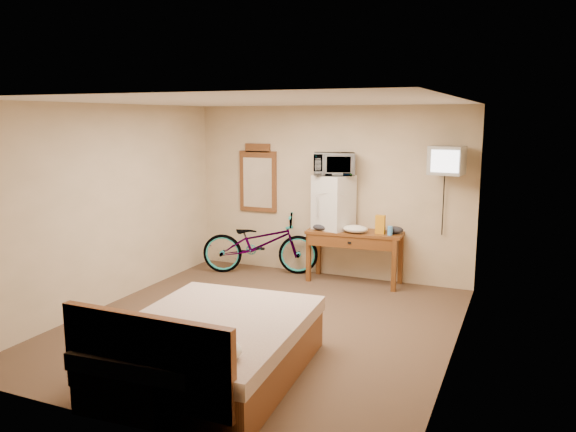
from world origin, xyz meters
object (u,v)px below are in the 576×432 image
Objects in this scene: mini_fridge at (334,202)px; crt_television at (447,160)px; desk at (354,240)px; bicycle at (260,243)px; microwave at (334,164)px; blue_cup at (390,231)px; bed at (209,348)px; wall_mirror at (258,179)px.

crt_television is at bearing -1.52° from mini_fridge.
desk is 0.79× the size of bicycle.
crt_television reaches higher than microwave.
microwave is at bearing 56.31° from mini_fridge.
bed is (-0.85, -3.33, -0.52)m from blue_cup.
bicycle is (-1.97, -0.01, -0.35)m from blue_cup.
bed is (1.30, -3.65, -1.10)m from wall_mirror.
crt_television reaches higher than bed.
mini_fridge is at bearing 178.48° from crt_television.
microwave reaches higher than bicycle.
bed is at bearing -90.04° from mini_fridge.
mini_fridge is 0.74× the size of wall_mirror.
wall_mirror reaches higher than microwave.
bed reaches higher than blue_cup.
wall_mirror is at bearing 10.48° from bicycle.
microwave is at bearing 169.09° from desk.
crt_television is at bearing -20.84° from microwave.
crt_television is (1.55, -0.04, 0.10)m from microwave.
wall_mirror is at bearing 109.65° from bed.
wall_mirror is (-1.30, 0.21, -0.29)m from microwave.
mini_fridge is at bearing 172.98° from blue_cup.
blue_cup is at bearing -8.28° from wall_mirror.
mini_fridge is at bearing 169.12° from desk.
blue_cup is (0.85, -0.10, -0.33)m from mini_fridge.
desk is 3.41m from bed.
bed is (-0.00, -3.44, -1.39)m from microwave.
crt_television is 0.27× the size of bed.
wall_mirror is 0.49× the size of bed.
mini_fridge is 1.31m from bicycle.
bicycle is at bearing -177.98° from desk.
desk is 1.83m from wall_mirror.
desk is at bearing -107.51° from bicycle.
mini_fridge is 0.55m from microwave.
microwave is at bearing -103.67° from bicycle.
crt_television reaches higher than blue_cup.
desk is 1.68m from crt_television.
microwave is at bearing 178.47° from crt_television.
blue_cup is 0.06× the size of bed.
mini_fridge reaches higher than bicycle.
desk is at bearing -178.95° from crt_television.
bed is at bearing 179.03° from bicycle.
bicycle is at bearing 166.54° from microwave.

